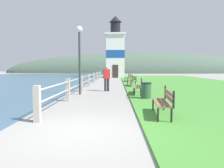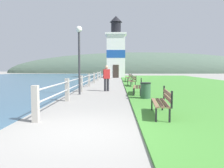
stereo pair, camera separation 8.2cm
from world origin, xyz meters
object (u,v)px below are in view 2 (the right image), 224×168
Objects in this scene: trash_bin at (145,91)px; lamp_post at (79,47)px; park_bench_far at (132,80)px; lighthouse at (116,52)px; person_strolling at (107,77)px; park_bench_midway at (139,86)px; park_bench_by_lighthouse at (129,77)px; park_bench_near at (163,101)px.

trash_bin is 4.69m from lamp_post.
trash_bin is (0.14, -7.42, -0.12)m from park_bench_far.
lighthouse is 24.52m from trash_bin.
person_strolling is 4.36m from trash_bin.
park_bench_midway is 4.09m from lamp_post.
lamp_post is (-3.47, -11.15, 2.20)m from park_bench_by_lighthouse.
person_strolling is (-1.98, -3.64, 0.39)m from park_bench_far.
park_bench_near is 16.95m from park_bench_by_lighthouse.
person_strolling is 3.00m from lamp_post.
park_bench_near is 2.17× the size of trash_bin.
lighthouse is (-1.51, 16.78, 3.51)m from park_bench_far.
park_bench_far is 4.17m from person_strolling.
lighthouse reaches higher than park_bench_far.
lamp_post is at bearing -95.04° from lighthouse.
person_strolling is at bearing 73.22° from park_bench_by_lighthouse.
lighthouse is 22.42m from lamp_post.
park_bench_midway is 1.17× the size of person_strolling.
lamp_post is (-3.65, 5.80, 2.20)m from park_bench_near.
park_bench_by_lighthouse is 11.79m from lighthouse.
trash_bin is at bearing -86.12° from lighthouse.
park_bench_midway is 11.20m from park_bench_by_lighthouse.
park_bench_near and park_bench_midway have the same top height.
park_bench_far is at bearing -84.30° from park_bench_midway.
person_strolling reaches higher than park_bench_midway.
park_bench_far is 0.20× the size of lighthouse.
park_bench_by_lighthouse is 9.48m from person_strolling.
park_bench_far is 2.36× the size of trash_bin.
person_strolling is (-2.16, 7.68, 0.39)m from park_bench_near.
park_bench_by_lighthouse is 0.51× the size of lamp_post.
lighthouse is at bearing -87.08° from park_bench_by_lighthouse.
lamp_post reaches higher than trash_bin.
park_bench_midway is 2.78m from person_strolling.
lighthouse reaches higher than trash_bin.
park_bench_far is 0.50× the size of lamp_post.
person_strolling reaches higher than trash_bin.
park_bench_midway is 1.86m from trash_bin.
lighthouse reaches higher than lamp_post.
park_bench_by_lighthouse is 0.21× the size of lighthouse.
park_bench_near is 7.20m from lamp_post.
park_bench_by_lighthouse is 2.41× the size of trash_bin.
park_bench_midway is 0.51× the size of lamp_post.
park_bench_near is at bearing 97.97° from park_bench_midway.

